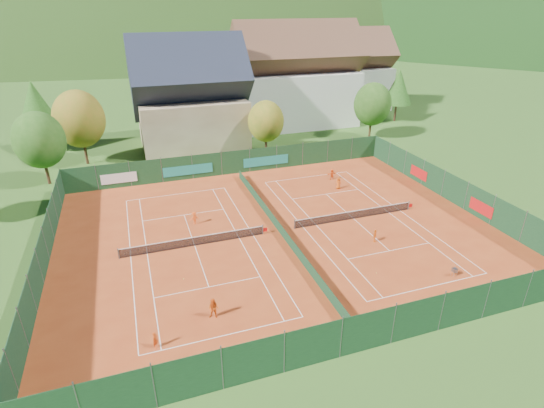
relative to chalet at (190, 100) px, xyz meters
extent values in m
plane|color=#2A5219|center=(3.00, -30.00, -6.64)|extent=(600.00, 600.00, 0.00)
cube|color=#A03917|center=(3.00, -30.00, -6.62)|extent=(40.00, 32.00, 0.01)
cube|color=white|center=(-5.00, -18.12, -6.61)|extent=(10.97, 0.06, 0.00)
cube|color=white|center=(-5.00, -41.88, -6.61)|extent=(10.97, 0.06, 0.00)
cube|color=white|center=(-10.48, -30.00, -6.61)|extent=(0.06, 23.77, 0.00)
cube|color=white|center=(0.49, -30.00, -6.61)|extent=(0.06, 23.77, 0.00)
cube|color=white|center=(-9.12, -30.00, -6.61)|extent=(0.06, 23.77, 0.00)
cube|color=white|center=(-0.88, -30.00, -6.61)|extent=(0.06, 23.77, 0.00)
cube|color=white|center=(-5.00, -23.60, -6.61)|extent=(8.23, 0.06, 0.00)
cube|color=white|center=(-5.00, -36.40, -6.61)|extent=(8.23, 0.06, 0.00)
cube|color=white|center=(-5.00, -30.00, -6.61)|extent=(0.06, 12.80, 0.00)
cube|color=white|center=(11.00, -18.12, -6.61)|extent=(10.97, 0.06, 0.00)
cube|color=white|center=(11.00, -41.88, -6.61)|extent=(10.97, 0.06, 0.00)
cube|color=white|center=(5.51, -30.00, -6.61)|extent=(0.06, 23.77, 0.00)
cube|color=white|center=(16.48, -30.00, -6.61)|extent=(0.06, 23.77, 0.00)
cube|color=white|center=(6.88, -30.00, -6.61)|extent=(0.06, 23.77, 0.00)
cube|color=white|center=(15.12, -30.00, -6.61)|extent=(0.06, 23.77, 0.00)
cube|color=white|center=(11.00, -23.60, -6.61)|extent=(8.23, 0.06, 0.00)
cube|color=white|center=(11.00, -36.40, -6.61)|extent=(8.23, 0.06, 0.00)
cube|color=white|center=(11.00, -30.00, -6.61)|extent=(0.06, 12.80, 0.00)
cylinder|color=#59595B|center=(-11.40, -30.00, -6.11)|extent=(0.10, 0.10, 1.02)
cylinder|color=#59595B|center=(1.40, -30.00, -6.11)|extent=(0.10, 0.10, 1.02)
cube|color=black|center=(-5.00, -30.00, -6.16)|extent=(12.80, 0.02, 0.86)
cube|color=white|center=(-5.00, -30.00, -5.73)|extent=(12.80, 0.04, 0.06)
cube|color=red|center=(1.65, -30.00, -6.17)|extent=(0.40, 0.04, 0.40)
cylinder|color=#59595B|center=(4.60, -30.00, -6.11)|extent=(0.10, 0.10, 1.02)
cylinder|color=#59595B|center=(17.40, -30.00, -6.11)|extent=(0.10, 0.10, 1.02)
cube|color=black|center=(11.00, -30.00, -6.16)|extent=(12.80, 0.02, 0.86)
cube|color=white|center=(11.00, -30.00, -5.73)|extent=(12.80, 0.04, 0.06)
cube|color=red|center=(17.65, -30.00, -6.17)|extent=(0.40, 0.04, 0.40)
cube|color=#13341E|center=(3.00, -30.00, -6.12)|extent=(0.03, 28.80, 1.00)
cube|color=#163C1E|center=(3.00, -14.00, -5.12)|extent=(40.00, 0.04, 3.00)
cube|color=teal|center=(-3.00, -14.06, -5.42)|extent=(6.00, 0.03, 1.20)
cube|color=teal|center=(7.00, -14.06, -5.42)|extent=(6.00, 0.03, 1.20)
cube|color=silver|center=(-11.00, -14.06, -5.42)|extent=(4.00, 0.03, 1.20)
cube|color=#14371C|center=(3.00, -46.00, -5.12)|extent=(40.00, 0.04, 3.00)
cube|color=#143921|center=(-17.00, -30.00, -5.12)|extent=(0.04, 32.00, 3.00)
cube|color=#13341B|center=(23.00, -30.00, -5.12)|extent=(0.04, 32.00, 3.00)
cube|color=#B21414|center=(22.94, -34.00, -5.42)|extent=(0.03, 3.00, 1.20)
cube|color=#B21414|center=(22.94, -24.00, -5.42)|extent=(0.03, 3.00, 1.20)
cube|color=tan|center=(0.00, 0.00, -3.12)|extent=(15.00, 12.00, 7.00)
cube|color=#1E2333|center=(0.00, 0.00, 3.38)|extent=(16.20, 12.00, 12.00)
cube|color=silver|center=(19.00, 6.00, -2.12)|extent=(20.00, 11.00, 9.00)
cube|color=brown|center=(19.00, 6.00, 5.13)|extent=(21.60, 11.00, 11.00)
cube|color=silver|center=(33.00, 14.00, -2.62)|extent=(16.00, 10.00, 8.00)
cube|color=brown|center=(33.00, 14.00, 3.88)|extent=(17.28, 10.00, 10.00)
cylinder|color=#4A2B1A|center=(-19.00, -10.00, -5.22)|extent=(0.36, 0.36, 2.80)
ellipsoid|color=#295819|center=(-19.00, -10.00, -1.22)|extent=(5.72, 5.72, 6.58)
cylinder|color=#492C1A|center=(-15.00, -4.00, -5.05)|extent=(0.36, 0.36, 3.15)
ellipsoid|color=olive|center=(-15.00, -4.00, -0.55)|extent=(6.44, 6.44, 7.40)
cylinder|color=#4D2C1B|center=(-21.00, 4.00, -4.87)|extent=(0.36, 0.36, 3.50)
cone|color=#245A19|center=(-21.00, 4.00, 0.13)|extent=(5.60, 5.60, 6.50)
cylinder|color=#462A19|center=(9.00, -8.00, -5.40)|extent=(0.36, 0.36, 2.45)
ellipsoid|color=olive|center=(9.00, -8.00, -1.90)|extent=(5.01, 5.01, 5.76)
cylinder|color=#4A321A|center=(27.00, -6.00, -5.22)|extent=(0.36, 0.36, 2.80)
ellipsoid|color=#285217|center=(27.00, -6.00, -1.22)|extent=(5.72, 5.72, 6.58)
cylinder|color=#442718|center=(37.00, 2.00, -5.05)|extent=(0.36, 0.36, 3.15)
cone|color=#215017|center=(37.00, 2.00, -0.55)|extent=(5.04, 5.04, 5.85)
cylinder|color=#432C18|center=(29.00, 10.00, -4.87)|extent=(0.36, 0.36, 3.50)
ellipsoid|color=olive|center=(29.00, 10.00, 0.13)|extent=(7.15, 7.15, 8.22)
ellipsoid|color=black|center=(13.00, 270.00, -48.97)|extent=(440.00, 440.00, 242.00)
ellipsoid|color=black|center=(243.00, 160.00, -45.19)|extent=(380.00, 380.00, 220.40)
cylinder|color=slate|center=(13.55, -41.44, -6.22)|extent=(0.02, 0.02, 0.80)
cylinder|color=slate|center=(13.85, -41.44, -6.22)|extent=(0.02, 0.02, 0.80)
cylinder|color=slate|center=(13.55, -41.14, -6.22)|extent=(0.02, 0.02, 0.80)
cylinder|color=slate|center=(13.85, -41.14, -6.22)|extent=(0.02, 0.02, 0.80)
cube|color=slate|center=(13.70, -41.29, -6.07)|extent=(0.34, 0.34, 0.30)
ellipsoid|color=#CCD833|center=(13.70, -41.29, -6.04)|extent=(0.28, 0.28, 0.16)
sphere|color=#CCD833|center=(-6.69, -34.74, -6.59)|extent=(0.07, 0.07, 0.07)
sphere|color=#CCD833|center=(8.10, -39.00, -6.59)|extent=(0.07, 0.07, 0.07)
imported|color=#CA4511|center=(-9.38, -41.49, -6.03)|extent=(0.51, 0.51, 1.19)
imported|color=#CD5012|center=(-5.33, -39.95, -5.84)|extent=(0.93, 0.85, 1.57)
imported|color=#FF5616|center=(-4.28, -25.87, -5.97)|extent=(0.91, 0.61, 1.31)
imported|color=orange|center=(10.56, -34.59, -6.01)|extent=(0.66, 0.77, 1.23)
imported|color=#D15312|center=(12.99, -22.65, -5.92)|extent=(0.75, 0.54, 1.41)
imported|color=#F55915|center=(13.58, -19.80, -5.96)|extent=(1.23, 0.39, 1.32)
camera|label=1|loc=(-9.06, -63.00, 13.09)|focal=28.00mm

